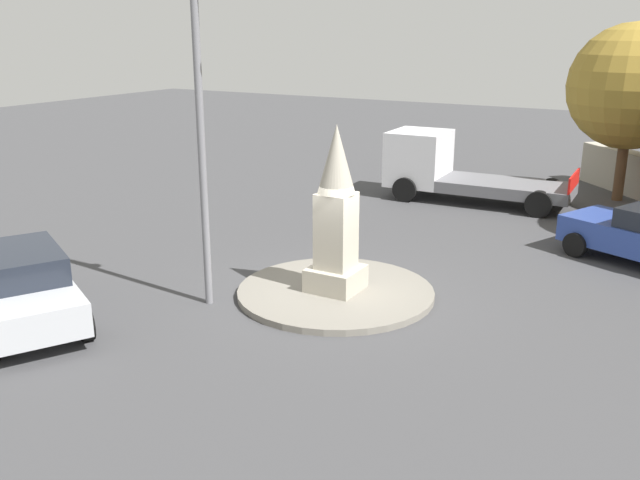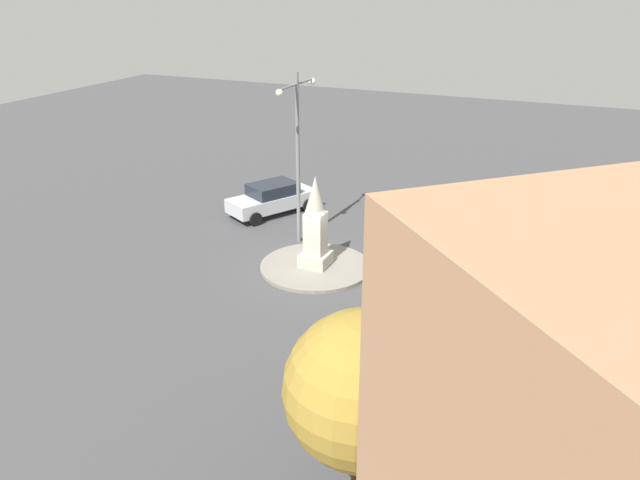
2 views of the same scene
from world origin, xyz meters
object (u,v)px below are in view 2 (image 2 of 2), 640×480
at_px(tree_mid_cluster, 363,390).
at_px(tree_near_wall, 522,317).
at_px(car_blue_passing, 420,365).
at_px(car_silver_waiting, 273,198).
at_px(truck_white_near_island, 591,279).
at_px(monument, 315,225).
at_px(streetlamp, 298,143).

bearing_deg(tree_mid_cluster, tree_near_wall, 133.08).
bearing_deg(tree_near_wall, car_blue_passing, -133.25).
bearing_deg(car_silver_waiting, truck_white_near_island, 75.22).
xyz_separation_m(car_blue_passing, tree_mid_cluster, (4.83, 0.01, 2.50)).
bearing_deg(tree_mid_cluster, truck_white_near_island, 160.41).
xyz_separation_m(monument, car_silver_waiting, (-4.77, -4.40, -1.06)).
distance_m(monument, car_silver_waiting, 6.57).
height_order(car_blue_passing, tree_mid_cluster, tree_mid_cluster).
bearing_deg(monument, truck_white_near_island, 95.71).
xyz_separation_m(tree_near_wall, tree_mid_cluster, (2.41, -2.57, -0.93)).
relative_size(car_silver_waiting, car_blue_passing, 1.03).
height_order(monument, car_blue_passing, monument).
xyz_separation_m(car_blue_passing, truck_white_near_island, (-6.83, 4.16, 0.31)).
height_order(tree_near_wall, tree_mid_cluster, tree_near_wall).
distance_m(truck_white_near_island, tree_near_wall, 9.89).
bearing_deg(monument, streetlamp, -140.96).
bearing_deg(car_silver_waiting, streetlamp, 45.44).
xyz_separation_m(car_silver_waiting, truck_white_near_island, (3.78, 14.32, 0.28)).
xyz_separation_m(monument, tree_near_wall, (8.26, 8.34, 2.34)).
distance_m(car_blue_passing, tree_near_wall, 4.93).
bearing_deg(truck_white_near_island, car_blue_passing, -31.33).
bearing_deg(streetlamp, car_silver_waiting, -134.56).
relative_size(monument, car_silver_waiting, 0.79).
bearing_deg(car_blue_passing, car_silver_waiting, -136.21).
xyz_separation_m(monument, truck_white_near_island, (-0.99, 9.92, -0.78)).
height_order(truck_white_near_island, tree_mid_cluster, tree_mid_cluster).
bearing_deg(tree_near_wall, monument, -134.72).
height_order(streetlamp, car_silver_waiting, streetlamp).
bearing_deg(tree_near_wall, car_silver_waiting, -135.64).
bearing_deg(car_silver_waiting, monument, 42.69).
bearing_deg(truck_white_near_island, car_silver_waiting, -104.78).
xyz_separation_m(streetlamp, truck_white_near_island, (1.18, 11.68, -3.31)).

